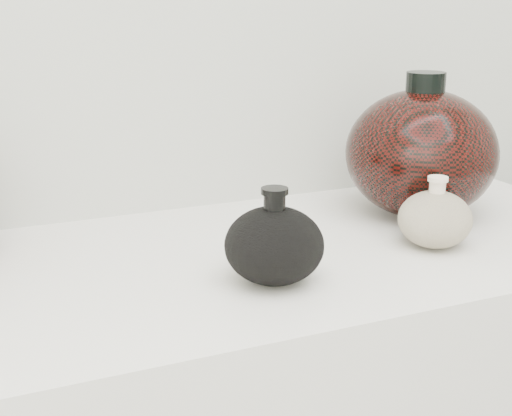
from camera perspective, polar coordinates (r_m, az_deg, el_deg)
name	(u,v)px	position (r m, az deg, el deg)	size (l,w,h in m)	color
black_gourd_vase	(274,245)	(0.88, 1.47, -2.94)	(0.14, 0.14, 0.12)	black
cream_gourd_vase	(435,219)	(1.04, 14.12, -0.83)	(0.12, 0.12, 0.10)	#BCB297
right_round_pot	(421,153)	(1.17, 13.06, 4.33)	(0.28, 0.28, 0.23)	black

